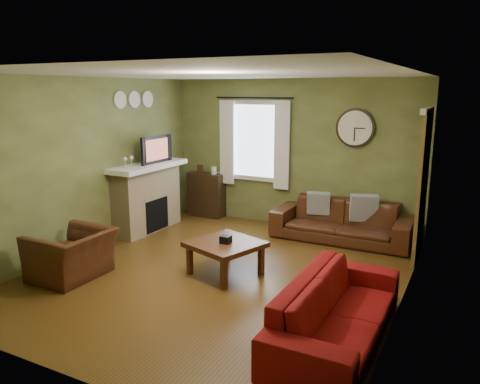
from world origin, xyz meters
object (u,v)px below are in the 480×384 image
at_px(sofa_brown, 342,221).
at_px(coffee_table, 225,258).
at_px(bookshelf, 206,195).
at_px(sofa_red, 337,310).
at_px(armchair, 72,255).

distance_m(sofa_brown, coffee_table, 2.34).
bearing_deg(sofa_brown, coffee_table, -114.71).
distance_m(bookshelf, sofa_red, 4.90).
height_order(sofa_red, armchair, same).
height_order(sofa_brown, sofa_red, sofa_brown).
distance_m(sofa_red, coffee_table, 2.03).
xyz_separation_m(sofa_brown, armchair, (-2.70, -3.14, -0.01)).
bearing_deg(sofa_brown, sofa_red, -75.42).
bearing_deg(coffee_table, sofa_brown, 65.29).
relative_size(sofa_brown, coffee_table, 2.64).
bearing_deg(coffee_table, armchair, -149.57).
relative_size(sofa_red, coffee_table, 2.54).
bearing_deg(coffee_table, sofa_red, -28.52).
bearing_deg(bookshelf, sofa_red, -43.62).
distance_m(sofa_brown, sofa_red, 3.20).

